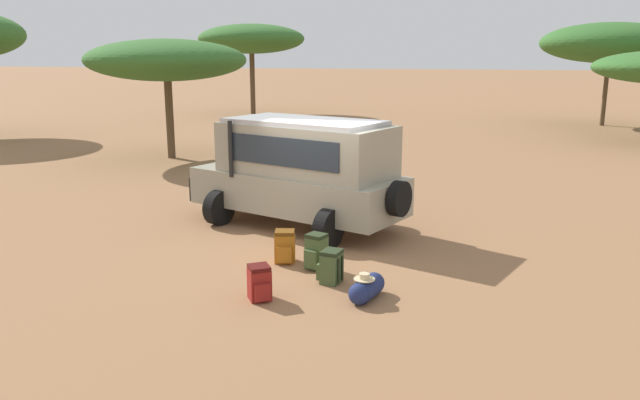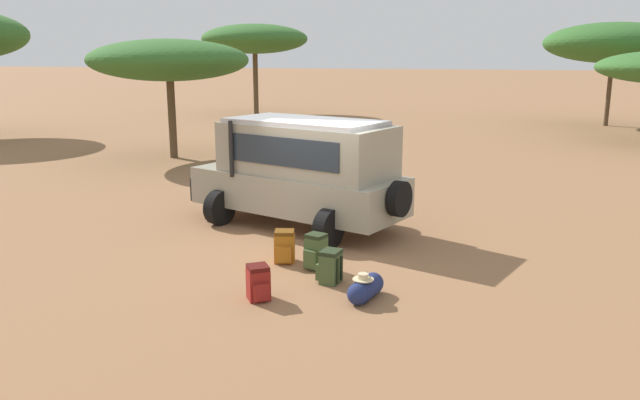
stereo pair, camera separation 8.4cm
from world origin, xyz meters
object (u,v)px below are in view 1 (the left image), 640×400
at_px(backpack_beside_front_wheel, 331,267).
at_px(backpack_outermost, 316,252).
at_px(safari_vehicle, 301,170).
at_px(acacia_tree_right_mid, 610,43).
at_px(acacia_tree_left_mid, 251,39).
at_px(acacia_tree_centre_back, 167,60).
at_px(duffel_bag_low_black_case, 367,288).
at_px(backpack_cluster_center, 260,283).
at_px(backpack_near_rear_wheel, 285,247).

bearing_deg(backpack_beside_front_wheel, backpack_outermost, 126.38).
distance_m(safari_vehicle, acacia_tree_right_mid, 26.43).
height_order(acacia_tree_left_mid, acacia_tree_right_mid, acacia_tree_left_mid).
bearing_deg(acacia_tree_centre_back, acacia_tree_left_mid, 102.40).
xyz_separation_m(duffel_bag_low_black_case, acacia_tree_centre_back, (-10.06, 11.69, 3.43)).
xyz_separation_m(duffel_bag_low_black_case, acacia_tree_right_mid, (7.22, 28.29, 4.25)).
bearing_deg(backpack_cluster_center, duffel_bag_low_black_case, 17.12).
bearing_deg(safari_vehicle, acacia_tree_centre_back, 134.53).
height_order(backpack_near_rear_wheel, acacia_tree_centre_back, acacia_tree_centre_back).
bearing_deg(backpack_cluster_center, backpack_beside_front_wheel, 49.95).
relative_size(safari_vehicle, backpack_outermost, 8.26).
relative_size(backpack_outermost, duffel_bag_low_black_case, 0.74).
height_order(duffel_bag_low_black_case, acacia_tree_right_mid, acacia_tree_right_mid).
relative_size(backpack_cluster_center, acacia_tree_right_mid, 0.08).
bearing_deg(safari_vehicle, acacia_tree_right_mid, 68.61).
bearing_deg(backpack_cluster_center, safari_vehicle, 99.29).
relative_size(backpack_near_rear_wheel, duffel_bag_low_black_case, 0.69).
relative_size(backpack_beside_front_wheel, backpack_near_rear_wheel, 0.95).
relative_size(backpack_outermost, acacia_tree_left_mid, 0.10).
distance_m(backpack_near_rear_wheel, acacia_tree_right_mid, 28.73).
bearing_deg(backpack_outermost, backpack_near_rear_wheel, 163.93).
distance_m(backpack_outermost, duffel_bag_low_black_case, 1.66).
bearing_deg(duffel_bag_low_black_case, backpack_outermost, 135.86).
xyz_separation_m(backpack_beside_front_wheel, backpack_cluster_center, (-0.89, -1.06, -0.01)).
distance_m(backpack_outermost, acacia_tree_right_mid, 28.70).
height_order(safari_vehicle, acacia_tree_left_mid, acacia_tree_left_mid).
height_order(duffel_bag_low_black_case, acacia_tree_centre_back, acacia_tree_centre_back).
xyz_separation_m(backpack_cluster_center, acacia_tree_right_mid, (8.86, 28.79, 4.16)).
bearing_deg(acacia_tree_centre_back, backpack_beside_front_wheel, -50.10).
bearing_deg(backpack_beside_front_wheel, backpack_near_rear_wheel, 144.52).
relative_size(backpack_outermost, acacia_tree_centre_back, 0.11).
height_order(acacia_tree_left_mid, acacia_tree_centre_back, acacia_tree_left_mid).
xyz_separation_m(safari_vehicle, backpack_beside_front_wheel, (1.60, -3.30, -1.01)).
relative_size(backpack_near_rear_wheel, acacia_tree_centre_back, 0.10).
relative_size(backpack_beside_front_wheel, acacia_tree_right_mid, 0.08).
relative_size(safari_vehicle, acacia_tree_centre_back, 0.92).
height_order(backpack_outermost, acacia_tree_right_mid, acacia_tree_right_mid).
distance_m(backpack_near_rear_wheel, acacia_tree_centre_back, 13.60).
xyz_separation_m(backpack_beside_front_wheel, backpack_outermost, (-0.44, 0.60, 0.04)).
bearing_deg(acacia_tree_right_mid, backpack_outermost, -107.23).
distance_m(backpack_cluster_center, backpack_outermost, 1.72).
relative_size(backpack_beside_front_wheel, backpack_outermost, 0.88).
relative_size(backpack_beside_front_wheel, backpack_cluster_center, 1.02).
xyz_separation_m(backpack_outermost, acacia_tree_right_mid, (8.41, 27.13, 4.11)).
bearing_deg(acacia_tree_centre_back, backpack_cluster_center, -55.36).
xyz_separation_m(backpack_near_rear_wheel, acacia_tree_left_mid, (-12.06, 27.94, 4.50)).
bearing_deg(duffel_bag_low_black_case, backpack_cluster_center, -162.88).
bearing_deg(acacia_tree_right_mid, backpack_beside_front_wheel, -106.03).
distance_m(duffel_bag_low_black_case, acacia_tree_centre_back, 15.80).
bearing_deg(backpack_beside_front_wheel, duffel_bag_low_black_case, -36.54).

